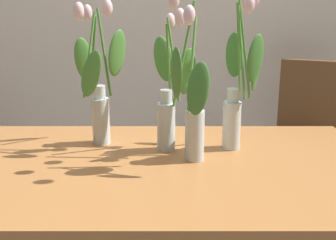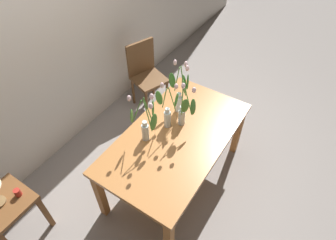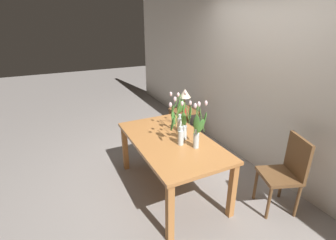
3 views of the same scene
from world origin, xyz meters
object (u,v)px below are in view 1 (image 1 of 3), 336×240
object	(u,v)px
tulip_vase_1	(171,103)
tulip_vase_2	(194,112)
dining_table	(150,188)
tulip_vase_3	(241,92)
tulip_vase_0	(101,91)
dining_chair	(312,133)

from	to	relation	value
tulip_vase_1	tulip_vase_2	size ratio (longest dim) A/B	0.90
tulip_vase_2	dining_table	bearing A→B (deg)	-174.65
tulip_vase_1	tulip_vase_3	distance (m)	0.26
tulip_vase_0	tulip_vase_2	bearing A→B (deg)	-30.09
tulip_vase_0	dining_chair	xyz separation A→B (m)	(1.08, 0.82, -0.43)
tulip_vase_0	tulip_vase_3	distance (m)	0.52
tulip_vase_3	tulip_vase_2	bearing A→B (deg)	-139.53
tulip_vase_0	tulip_vase_1	distance (m)	0.28
tulip_vase_0	tulip_vase_3	xyz separation A→B (m)	(0.52, -0.05, 0.01)
dining_table	tulip_vase_1	distance (m)	0.32
tulip_vase_0	dining_chair	world-z (taller)	tulip_vase_0
dining_table	tulip_vase_1	xyz separation A→B (m)	(0.07, 0.15, 0.27)
dining_table	dining_chair	world-z (taller)	dining_chair
tulip_vase_2	tulip_vase_3	size ratio (longest dim) A/B	0.99
dining_table	tulip_vase_0	distance (m)	0.42
dining_table	tulip_vase_2	xyz separation A→B (m)	(0.15, 0.01, 0.27)
dining_table	tulip_vase_2	distance (m)	0.31
tulip_vase_2	tulip_vase_3	distance (m)	0.24
tulip_vase_3	dining_chair	xyz separation A→B (m)	(0.56, 0.86, -0.43)
tulip_vase_1	tulip_vase_2	bearing A→B (deg)	-60.06
tulip_vase_0	tulip_vase_2	xyz separation A→B (m)	(0.34, -0.20, -0.03)
tulip_vase_0	dining_chair	bearing A→B (deg)	36.92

